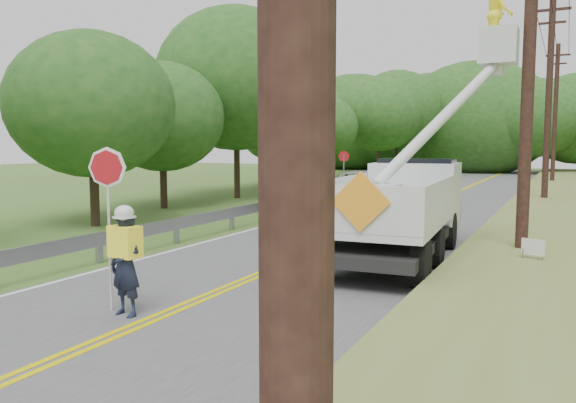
% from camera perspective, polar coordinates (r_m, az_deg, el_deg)
% --- Properties ---
extents(ground, '(140.00, 140.00, 0.00)m').
position_cam_1_polar(ground, '(8.89, -17.95, -13.19)').
color(ground, '#495D25').
rests_on(ground, ground).
extents(road, '(7.20, 96.00, 0.03)m').
position_cam_1_polar(road, '(21.03, 9.74, -2.10)').
color(road, '#4B4B4D').
rests_on(road, ground).
extents(guardrail, '(0.18, 48.00, 0.77)m').
position_cam_1_polar(guardrail, '(23.24, 0.89, 0.07)').
color(guardrail, gray).
rests_on(guardrail, ground).
extents(utility_poles, '(1.60, 43.30, 10.00)m').
position_cam_1_polar(utility_poles, '(23.13, 24.41, 11.24)').
color(utility_poles, black).
rests_on(utility_poles, ground).
extents(treeline_left, '(10.36, 55.78, 10.18)m').
position_cam_1_polar(treeline_left, '(39.63, 2.42, 9.42)').
color(treeline_left, '#332319').
rests_on(treeline_left, ground).
extents(treeline_horizon, '(56.42, 14.64, 12.25)m').
position_cam_1_polar(treeline_horizon, '(62.89, 19.22, 7.82)').
color(treeline_horizon, '#1D4B1B').
rests_on(treeline_horizon, ground).
extents(flagger, '(1.11, 0.48, 2.79)m').
position_cam_1_polar(flagger, '(9.69, -16.18, -5.35)').
color(flagger, '#191E33').
rests_on(flagger, road).
extents(bucket_truck, '(3.88, 7.18, 6.87)m').
position_cam_1_polar(bucket_truck, '(15.02, 12.40, 0.72)').
color(bucket_truck, black).
rests_on(bucket_truck, road).
extents(suv_silver, '(3.88, 6.69, 1.75)m').
position_cam_1_polar(suv_silver, '(24.66, 7.75, 1.15)').
color(suv_silver, '#A7A7AE').
rests_on(suv_silver, road).
extents(suv_darkgrey, '(3.43, 5.70, 1.55)m').
position_cam_1_polar(suv_darkgrey, '(33.71, 12.14, 2.11)').
color(suv_darkgrey, '#393A41').
rests_on(suv_darkgrey, road).
extents(stop_sign_permanent, '(0.50, 0.27, 2.56)m').
position_cam_1_polar(stop_sign_permanent, '(28.13, 5.67, 3.37)').
color(stop_sign_permanent, gray).
rests_on(stop_sign_permanent, ground).
extents(yard_sign, '(0.50, 0.21, 0.75)m').
position_cam_1_polar(yard_sign, '(13.77, 23.55, -4.37)').
color(yard_sign, white).
rests_on(yard_sign, ground).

